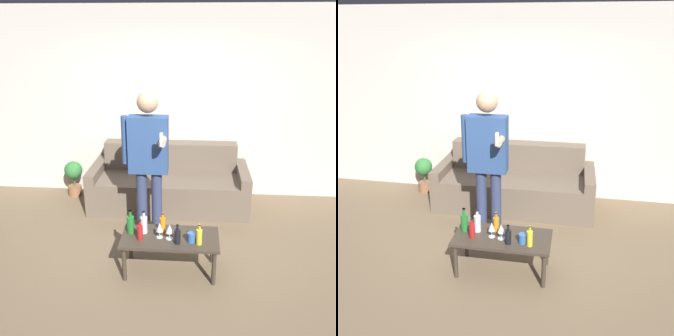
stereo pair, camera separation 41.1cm
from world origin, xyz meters
The scene contains 15 objects.
ground_plane centered at (0.00, 0.00, 0.00)m, with size 16.00×16.00×0.00m, color #756047.
wall_back centered at (0.00, 2.03, 1.35)m, with size 8.00×0.06×2.70m.
couch centered at (-0.03, 1.57, 0.31)m, with size 2.18×0.89×0.85m.
coffee_table centered at (0.09, -0.01, 0.36)m, with size 0.99×0.48×0.41m.
bottle_orange centered at (-0.20, -0.08, 0.49)m, with size 0.06×0.06×0.22m.
bottle_green centered at (0.17, -0.12, 0.49)m, with size 0.06×0.06×0.20m.
bottle_dark centered at (0.01, 0.09, 0.49)m, with size 0.06×0.06×0.22m.
bottle_yellow centered at (0.39, -0.12, 0.50)m, with size 0.06×0.06×0.22m.
bottle_red centered at (-0.32, 0.04, 0.51)m, with size 0.07×0.07×0.26m.
bottle_clear centered at (-0.18, 0.05, 0.51)m, with size 0.07×0.07×0.25m.
wine_glass_near centered at (0.09, -0.05, 0.52)m, with size 0.08×0.08×0.16m.
wine_glass_far centered at (-0.01, -0.03, 0.52)m, with size 0.07×0.07×0.17m.
cup_on_table centered at (0.31, -0.09, 0.46)m, with size 0.08×0.08×0.10m.
person_standing_front centered at (-0.20, 0.64, 1.05)m, with size 0.52×0.45×1.77m.
potted_plant centered at (-1.48, 1.78, 0.32)m, with size 0.27×0.27×0.54m.
Camera 1 is at (0.33, -3.31, 2.41)m, focal length 40.00 mm.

